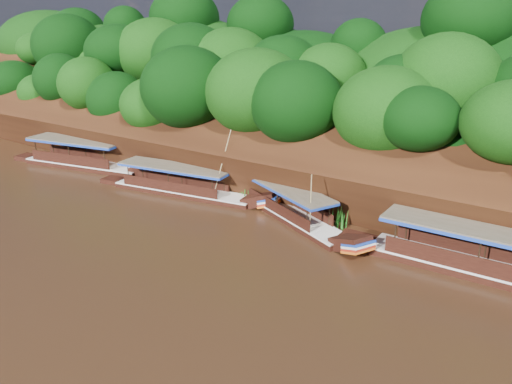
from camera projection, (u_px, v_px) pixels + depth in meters
ground at (242, 274)px, 27.57m from camera, size 160.00×160.00×0.00m
riverbank at (394, 155)px, 44.48m from camera, size 120.00×30.06×19.40m
boat_1 at (298, 216)px, 34.31m from camera, size 12.44×6.93×4.60m
boat_2 at (191, 189)px, 39.59m from camera, size 14.55×4.27×6.08m
boat_3 at (91, 162)px, 46.80m from camera, size 14.97×5.20×3.15m
reeds at (285, 200)px, 36.29m from camera, size 49.57×2.12×2.07m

